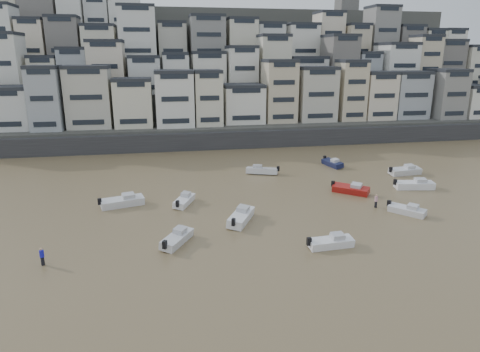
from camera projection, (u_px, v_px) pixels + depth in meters
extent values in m
cube|color=#38383A|center=(243.00, 139.00, 88.62)|extent=(140.00, 3.00, 3.50)
cube|color=#4C4C47|center=(259.00, 131.00, 96.05)|extent=(140.00, 14.00, 4.00)
cube|color=#4C4C47|center=(249.00, 111.00, 106.57)|extent=(140.00, 14.00, 10.00)
cube|color=#4C4C47|center=(240.00, 91.00, 116.82)|extent=(140.00, 14.00, 18.00)
cube|color=#4C4C47|center=(232.00, 74.00, 127.06)|extent=(140.00, 16.00, 26.00)
cube|color=#4C4C47|center=(225.00, 63.00, 139.47)|extent=(140.00, 18.00, 32.00)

